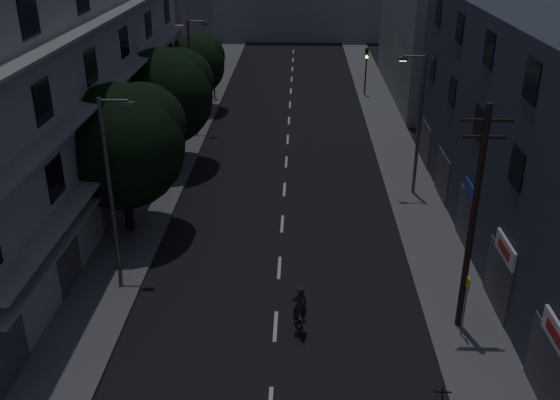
{
  "coord_description": "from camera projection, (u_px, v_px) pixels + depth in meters",
  "views": [
    {
      "loc": [
        0.85,
        -13.87,
        14.96
      ],
      "look_at": [
        0.0,
        12.0,
        3.0
      ],
      "focal_mm": 40.0,
      "sensor_mm": 36.0,
      "label": 1
    }
  ],
  "objects": [
    {
      "name": "building_right",
      "position": [
        539.0,
        137.0,
        28.92
      ],
      "size": [
        6.19,
        28.0,
        11.0
      ],
      "color": "#2D323E",
      "rests_on": "ground"
    },
    {
      "name": "sidewalk_right",
      "position": [
        399.0,
        159.0,
        41.31
      ],
      "size": [
        3.0,
        90.0,
        0.15
      ],
      "primitive_type": "cube",
      "color": "#565659",
      "rests_on": "ground"
    },
    {
      "name": "building_far_right",
      "position": [
        430.0,
        20.0,
        53.91
      ],
      "size": [
        6.0,
        20.0,
        13.0
      ],
      "primitive_type": "cube",
      "color": "slate",
      "rests_on": "ground"
    },
    {
      "name": "ground",
      "position": [
        286.0,
        159.0,
        41.57
      ],
      "size": [
        160.0,
        160.0,
        0.0
      ],
      "primitive_type": "plane",
      "color": "black",
      "rests_on": "ground"
    },
    {
      "name": "cyclist",
      "position": [
        299.0,
        317.0,
        24.18
      ],
      "size": [
        0.97,
        1.72,
        2.07
      ],
      "rotation": [
        0.0,
        0.0,
        0.26
      ],
      "color": "black",
      "rests_on": "ground"
    },
    {
      "name": "street_lamp_left_near",
      "position": [
        111.0,
        179.0,
        26.69
      ],
      "size": [
        1.51,
        0.25,
        8.0
      ],
      "color": "slate",
      "rests_on": "sidewalk_left"
    },
    {
      "name": "street_lamp_left_far",
      "position": [
        192.0,
        70.0,
        45.03
      ],
      "size": [
        1.51,
        0.25,
        8.0
      ],
      "color": "#53545A",
      "rests_on": "sidewalk_left"
    },
    {
      "name": "tree_mid",
      "position": [
        165.0,
        93.0,
        38.56
      ],
      "size": [
        6.06,
        6.06,
        7.46
      ],
      "color": "black",
      "rests_on": "sidewalk_left"
    },
    {
      "name": "traffic_signal_far_left",
      "position": [
        213.0,
        64.0,
        53.6
      ],
      "size": [
        0.28,
        0.37,
        4.1
      ],
      "color": "black",
      "rests_on": "sidewalk_left"
    },
    {
      "name": "lane_markings",
      "position": [
        288.0,
        130.0,
        47.24
      ],
      "size": [
        0.15,
        60.5,
        0.01
      ],
      "color": "beige",
      "rests_on": "ground"
    },
    {
      "name": "sidewalk_left",
      "position": [
        175.0,
        157.0,
        41.76
      ],
      "size": [
        3.0,
        90.0,
        0.15
      ],
      "primitive_type": "cube",
      "color": "#565659",
      "rests_on": "ground"
    },
    {
      "name": "traffic_signal_far_right",
      "position": [
        366.0,
        62.0,
        54.55
      ],
      "size": [
        0.28,
        0.37,
        4.1
      ],
      "color": "black",
      "rests_on": "sidewalk_right"
    },
    {
      "name": "building_left",
      "position": [
        56.0,
        80.0,
        32.64
      ],
      "size": [
        7.0,
        36.0,
        14.0
      ],
      "color": "#9D9E99",
      "rests_on": "ground"
    },
    {
      "name": "street_lamp_right",
      "position": [
        418.0,
        119.0,
        34.43
      ],
      "size": [
        1.51,
        0.25,
        8.0
      ],
      "color": "#56575D",
      "rests_on": "sidewalk_right"
    },
    {
      "name": "utility_pole",
      "position": [
        473.0,
        217.0,
        22.69
      ],
      "size": [
        1.8,
        0.24,
        9.0
      ],
      "color": "black",
      "rests_on": "sidewalk_right"
    },
    {
      "name": "bus_stop_sign",
      "position": [
        466.0,
        296.0,
        23.34
      ],
      "size": [
        0.06,
        0.35,
        2.52
      ],
      "color": "#595B60",
      "rests_on": "sidewalk_right"
    },
    {
      "name": "tree_near",
      "position": [
        122.0,
        141.0,
        30.07
      ],
      "size": [
        6.18,
        6.18,
        7.62
      ],
      "color": "black",
      "rests_on": "sidewalk_left"
    },
    {
      "name": "tree_far",
      "position": [
        195.0,
        63.0,
        50.12
      ],
      "size": [
        4.93,
        4.93,
        6.1
      ],
      "color": "black",
      "rests_on": "sidewalk_left"
    }
  ]
}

